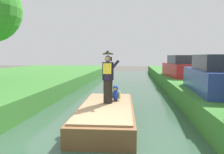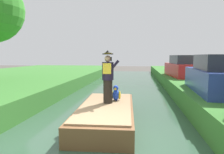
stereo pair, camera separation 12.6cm
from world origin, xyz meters
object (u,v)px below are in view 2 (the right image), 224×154
at_px(parrot_plush, 116,94).
at_px(parked_car_blue, 217,76).
at_px(person_pirate, 108,77).
at_px(parked_car_red, 183,68).
at_px(boat, 106,113).

relative_size(parrot_plush, parked_car_blue, 0.14).
distance_m(person_pirate, parked_car_blue, 4.45).
distance_m(parked_car_blue, parked_car_red, 6.03).
distance_m(parrot_plush, parked_car_blue, 4.14).
bearing_deg(person_pirate, parrot_plush, 73.17).
relative_size(person_pirate, parked_car_red, 0.45).
distance_m(boat, parked_car_red, 8.97).
height_order(person_pirate, parked_car_blue, person_pirate).
bearing_deg(parked_car_blue, parrot_plush, -163.81).
relative_size(parrot_plush, parked_car_red, 0.14).
bearing_deg(parked_car_red, parked_car_blue, -90.00).
bearing_deg(parked_car_red, person_pirate, -118.72).
bearing_deg(person_pirate, parked_car_blue, 32.03).
distance_m(person_pirate, parked_car_red, 8.67).
distance_m(person_pirate, parrot_plush, 0.84).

